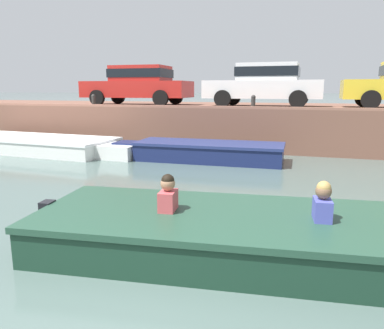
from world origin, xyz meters
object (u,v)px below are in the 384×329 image
object	(u,v)px
boat_moored_central_navy	(202,151)
mooring_bollard_west	(94,100)
boat_moored_west_white	(40,145)
motorboat_passing	(274,237)
car_left_inner_white	(265,83)
car_leftmost_red	(139,84)
mooring_bollard_mid	(253,101)

from	to	relation	value
boat_moored_central_navy	mooring_bollard_west	distance (m)	5.31
boat_moored_west_white	boat_moored_central_navy	bearing A→B (deg)	1.20
motorboat_passing	mooring_bollard_west	distance (m)	10.91
boat_moored_west_white	motorboat_passing	distance (m)	10.14
boat_moored_central_navy	car_left_inner_white	size ratio (longest dim) A/B	1.22
car_leftmost_red	car_left_inner_white	world-z (taller)	same
boat_moored_central_navy	car_leftmost_red	world-z (taller)	car_leftmost_red
boat_moored_central_navy	mooring_bollard_west	world-z (taller)	mooring_bollard_west
boat_moored_central_navy	mooring_bollard_mid	xyz separation A→B (m)	(1.20, 1.90, 1.42)
mooring_bollard_west	boat_moored_west_white	bearing A→B (deg)	-113.63
boat_moored_west_white	car_left_inner_white	bearing A→B (deg)	27.91
boat_moored_west_white	boat_moored_central_navy	xyz separation A→B (m)	(5.63, 0.12, 0.02)
car_left_inner_white	mooring_bollard_mid	distance (m)	1.80
boat_moored_west_white	car_leftmost_red	size ratio (longest dim) A/B	1.60
motorboat_passing	mooring_bollard_west	size ratio (longest dim) A/B	15.22
boat_moored_central_navy	car_leftmost_red	distance (m)	5.52
boat_moored_west_white	mooring_bollard_west	size ratio (longest dim) A/B	15.60
car_leftmost_red	mooring_bollard_west	world-z (taller)	car_leftmost_red
boat_moored_west_white	mooring_bollard_west	world-z (taller)	mooring_bollard_west
boat_moored_west_white	car_leftmost_red	distance (m)	4.67
boat_moored_central_navy	motorboat_passing	bearing A→B (deg)	-66.48
mooring_bollard_west	mooring_bollard_mid	size ratio (longest dim) A/B	1.00
motorboat_passing	car_leftmost_red	bearing A→B (deg)	123.24
mooring_bollard_west	mooring_bollard_mid	bearing A→B (deg)	0.00
boat_moored_west_white	mooring_bollard_mid	world-z (taller)	mooring_bollard_mid
boat_moored_central_navy	car_left_inner_white	bearing A→B (deg)	69.18
boat_moored_central_navy	mooring_bollard_mid	distance (m)	2.66
boat_moored_central_navy	motorboat_passing	distance (m)	6.56
motorboat_passing	boat_moored_central_navy	bearing A→B (deg)	113.52
mooring_bollard_west	car_leftmost_red	bearing A→B (deg)	57.63
boat_moored_west_white	motorboat_passing	bearing A→B (deg)	-35.57
motorboat_passing	boat_moored_west_white	bearing A→B (deg)	144.43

